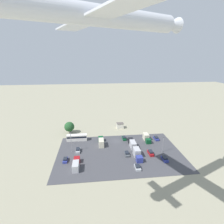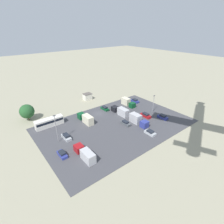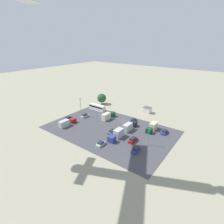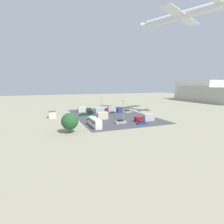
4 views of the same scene
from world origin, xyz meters
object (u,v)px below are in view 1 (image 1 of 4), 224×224
(parked_car_0, at_px, (78,150))
(parked_car_7, at_px, (151,153))
(parked_car_2, at_px, (165,159))
(airplane, at_px, (100,16))
(parked_truck_4, at_px, (101,142))
(shed_building, at_px, (120,126))
(bus, at_px, (77,137))
(parked_car_3, at_px, (124,138))
(parked_car_4, at_px, (156,138))
(parked_truck_1, at_px, (132,143))
(parked_truck_3, at_px, (76,164))
(parked_truck_0, at_px, (137,154))
(parked_car_1, at_px, (138,167))
(parked_truck_2, at_px, (147,138))
(parked_car_5, at_px, (65,160))
(parked_car_6, at_px, (127,154))

(parked_car_0, xyz_separation_m, parked_car_7, (-32.56, 5.87, -0.00))
(parked_car_2, distance_m, airplane, 60.85)
(parked_truck_4, height_order, airplane, airplane)
(airplane, bearing_deg, shed_building, 142.74)
(bus, distance_m, airplane, 67.71)
(parked_car_3, bearing_deg, parked_car_0, 23.40)
(parked_car_4, bearing_deg, parked_truck_1, -158.08)
(parked_truck_3, bearing_deg, parked_car_4, 26.62)
(parked_car_4, relative_size, parked_truck_3, 0.48)
(bus, height_order, parked_truck_4, parked_truck_4)
(shed_building, xyz_separation_m, parked_truck_0, (-2.41, 33.10, 0.06))
(parked_car_1, distance_m, parked_truck_4, 24.90)
(shed_building, relative_size, bus, 0.40)
(parked_car_4, distance_m, airplane, 72.06)
(shed_building, height_order, parked_truck_0, parked_truck_0)
(parked_car_3, bearing_deg, parked_car_4, 172.66)
(parked_car_2, distance_m, parked_truck_0, 11.50)
(parked_car_4, relative_size, parked_truck_2, 0.58)
(parked_truck_3, bearing_deg, parked_car_5, 134.62)
(parked_car_1, height_order, parked_car_6, parked_car_6)
(parked_truck_2, bearing_deg, parked_truck_3, 29.43)
(shed_building, relative_size, parked_car_1, 1.04)
(shed_building, xyz_separation_m, parked_car_1, (-0.54, 40.89, -0.96))
(bus, relative_size, parked_car_2, 2.42)
(parked_car_4, bearing_deg, airplane, -125.12)
(parked_car_1, relative_size, parked_car_4, 0.92)
(parked_truck_4, bearing_deg, parked_car_0, -152.94)
(parked_car_3, distance_m, airplane, 68.13)
(parked_car_0, distance_m, parked_car_6, 22.43)
(parked_car_7, height_order, parked_truck_0, parked_truck_0)
(parked_car_5, distance_m, parked_truck_3, 6.96)
(shed_building, distance_m, parked_car_4, 24.08)
(parked_car_1, bearing_deg, airplane, -125.96)
(parked_truck_2, xyz_separation_m, parked_truck_4, (23.71, 1.76, 0.05))
(shed_building, xyz_separation_m, bus, (24.90, 13.92, 0.20))
(parked_car_5, relative_size, parked_truck_0, 0.50)
(parked_car_1, bearing_deg, shed_building, 90.76)
(parked_car_0, bearing_deg, parked_car_2, -16.82)
(parked_car_0, bearing_deg, parked_truck_2, 11.98)
(parked_car_2, distance_m, parked_car_6, 16.21)
(parked_car_1, relative_size, parked_truck_4, 0.45)
(shed_building, distance_m, parked_car_3, 15.27)
(parked_truck_2, bearing_deg, parked_car_0, 11.98)
(parked_car_7, bearing_deg, parked_car_2, 129.45)
(parked_car_2, bearing_deg, bus, 149.44)
(shed_building, height_order, parked_car_0, shed_building)
(parked_car_4, distance_m, parked_truck_1, 15.33)
(parked_car_1, distance_m, parked_truck_3, 24.19)
(bus, relative_size, parked_car_1, 2.59)
(parked_car_1, height_order, parked_car_7, parked_car_7)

